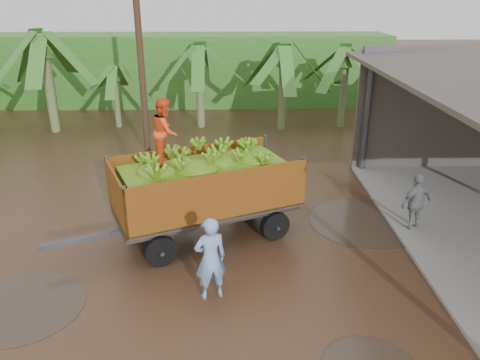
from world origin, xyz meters
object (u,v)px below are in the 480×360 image
(man_grey, at_px, (416,203))
(banana_trailer, at_px, (205,186))
(man_blue, at_px, (210,259))
(utility_pole, at_px, (139,41))

(man_grey, bearing_deg, banana_trailer, -23.07)
(man_blue, bearing_deg, utility_pole, -91.11)
(utility_pole, bearing_deg, man_grey, -39.02)
(banana_trailer, height_order, man_blue, banana_trailer)
(banana_trailer, distance_m, man_blue, 2.64)
(utility_pole, bearing_deg, man_blue, -73.08)
(banana_trailer, height_order, man_grey, banana_trailer)
(man_grey, xyz_separation_m, utility_pole, (-7.78, 6.31, 3.29))
(banana_trailer, distance_m, utility_pole, 7.40)
(banana_trailer, bearing_deg, man_blue, -108.14)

